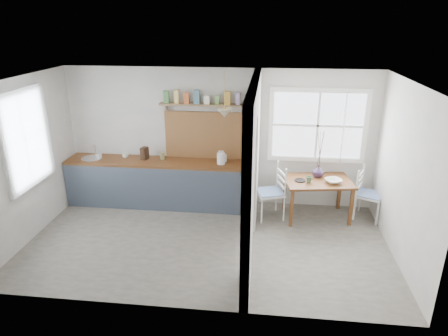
# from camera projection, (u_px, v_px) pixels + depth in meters

# --- Properties ---
(floor) EXTENTS (5.80, 3.20, 0.01)m
(floor) POSITION_uv_depth(u_px,v_px,m) (207.00, 242.00, 6.51)
(floor) COLOR gray
(floor) RESTS_ON ground
(ceiling) EXTENTS (5.80, 3.20, 0.01)m
(ceiling) POSITION_uv_depth(u_px,v_px,m) (205.00, 81.00, 5.59)
(ceiling) COLOR silver
(ceiling) RESTS_ON walls
(walls) EXTENTS (5.81, 3.21, 2.60)m
(walls) POSITION_uv_depth(u_px,v_px,m) (206.00, 168.00, 6.05)
(walls) COLOR silver
(walls) RESTS_ON floor
(partition) EXTENTS (0.12, 3.20, 2.60)m
(partition) POSITION_uv_depth(u_px,v_px,m) (253.00, 159.00, 5.97)
(partition) COLOR silver
(partition) RESTS_ON floor
(kitchen_window) EXTENTS (0.10, 1.16, 1.50)m
(kitchen_window) POSITION_uv_depth(u_px,v_px,m) (24.00, 139.00, 6.23)
(kitchen_window) COLOR white
(kitchen_window) RESTS_ON walls
(nook_window) EXTENTS (1.76, 0.10, 1.30)m
(nook_window) POSITION_uv_depth(u_px,v_px,m) (318.00, 126.00, 7.20)
(nook_window) COLOR white
(nook_window) RESTS_ON walls
(counter) EXTENTS (3.50, 0.60, 0.90)m
(counter) POSITION_uv_depth(u_px,v_px,m) (160.00, 182.00, 7.70)
(counter) COLOR brown
(counter) RESTS_ON floor
(sink) EXTENTS (0.40, 0.40, 0.02)m
(sink) POSITION_uv_depth(u_px,v_px,m) (92.00, 159.00, 7.66)
(sink) COLOR silver
(sink) RESTS_ON counter
(backsplash) EXTENTS (1.65, 0.03, 0.90)m
(backsplash) POSITION_uv_depth(u_px,v_px,m) (208.00, 135.00, 7.51)
(backsplash) COLOR olive
(backsplash) RESTS_ON walls
(shelf) EXTENTS (1.75, 0.20, 0.21)m
(shelf) POSITION_uv_depth(u_px,v_px,m) (207.00, 102.00, 7.20)
(shelf) COLOR olive
(shelf) RESTS_ON walls
(pendant_lamp) EXTENTS (0.26, 0.26, 0.16)m
(pendant_lamp) POSITION_uv_depth(u_px,v_px,m) (224.00, 113.00, 6.89)
(pendant_lamp) COLOR beige
(pendant_lamp) RESTS_ON ceiling
(utensil_rail) EXTENTS (0.02, 0.50, 0.02)m
(utensil_rail) POSITION_uv_depth(u_px,v_px,m) (250.00, 142.00, 6.76)
(utensil_rail) COLOR silver
(utensil_rail) RESTS_ON partition
(dining_table) EXTENTS (1.27, 0.94, 0.73)m
(dining_table) POSITION_uv_depth(u_px,v_px,m) (317.00, 199.00, 7.20)
(dining_table) COLOR brown
(dining_table) RESTS_ON floor
(chair_left) EXTENTS (0.58, 0.58, 1.00)m
(chair_left) POSITION_uv_depth(u_px,v_px,m) (270.00, 192.00, 7.17)
(chair_left) COLOR white
(chair_left) RESTS_ON floor
(chair_right) EXTENTS (0.58, 0.58, 0.95)m
(chair_right) POSITION_uv_depth(u_px,v_px,m) (370.00, 194.00, 7.12)
(chair_right) COLOR white
(chair_right) RESTS_ON floor
(kettle) EXTENTS (0.25, 0.23, 0.25)m
(kettle) POSITION_uv_depth(u_px,v_px,m) (221.00, 158.00, 7.32)
(kettle) COLOR white
(kettle) RESTS_ON counter
(mug_a) EXTENTS (0.14, 0.14, 0.10)m
(mug_a) POSITION_uv_depth(u_px,v_px,m) (99.00, 157.00, 7.60)
(mug_a) COLOR silver
(mug_a) RESTS_ON counter
(mug_b) EXTENTS (0.14, 0.14, 0.10)m
(mug_b) POSITION_uv_depth(u_px,v_px,m) (125.00, 155.00, 7.66)
(mug_b) COLOR white
(mug_b) RESTS_ON counter
(knife_block) EXTENTS (0.14, 0.17, 0.23)m
(knife_block) POSITION_uv_depth(u_px,v_px,m) (145.00, 153.00, 7.56)
(knife_block) COLOR #41291A
(knife_block) RESTS_ON counter
(jar) EXTENTS (0.10, 0.10, 0.14)m
(jar) POSITION_uv_depth(u_px,v_px,m) (163.00, 156.00, 7.57)
(jar) COLOR olive
(jar) RESTS_ON counter
(towel_magenta) EXTENTS (0.02, 0.03, 0.53)m
(towel_magenta) POSITION_uv_depth(u_px,v_px,m) (247.00, 203.00, 7.26)
(towel_magenta) COLOR #BE2C5F
(towel_magenta) RESTS_ON counter
(towel_orange) EXTENTS (0.02, 0.03, 0.51)m
(towel_orange) POSITION_uv_depth(u_px,v_px,m) (247.00, 205.00, 7.21)
(towel_orange) COLOR #C27C17
(towel_orange) RESTS_ON counter
(bowl) EXTENTS (0.36, 0.36, 0.07)m
(bowl) POSITION_uv_depth(u_px,v_px,m) (333.00, 181.00, 6.95)
(bowl) COLOR silver
(bowl) RESTS_ON dining_table
(table_cup) EXTENTS (0.14, 0.14, 0.11)m
(table_cup) POSITION_uv_depth(u_px,v_px,m) (309.00, 179.00, 6.96)
(table_cup) COLOR #547855
(table_cup) RESTS_ON dining_table
(plate) EXTENTS (0.24, 0.24, 0.02)m
(plate) POSITION_uv_depth(u_px,v_px,m) (300.00, 180.00, 7.05)
(plate) COLOR black
(plate) RESTS_ON dining_table
(vase) EXTENTS (0.26, 0.26, 0.22)m
(vase) POSITION_uv_depth(u_px,v_px,m) (318.00, 171.00, 7.19)
(vase) COLOR #3B284A
(vase) RESTS_ON dining_table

